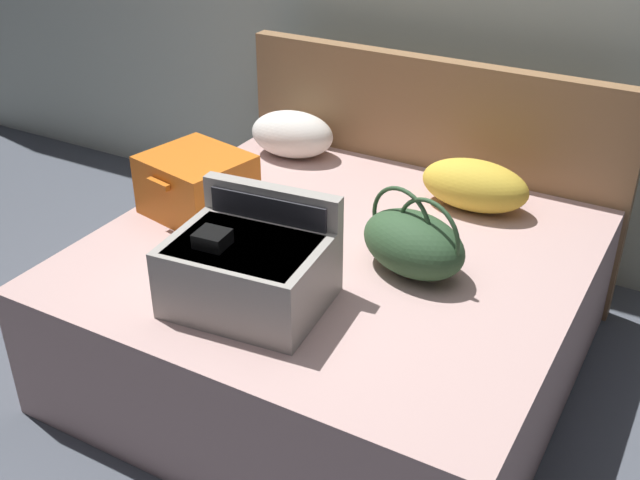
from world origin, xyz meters
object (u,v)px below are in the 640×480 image
(duffel_bag, at_px, (413,243))
(pillow_center_head, at_px, (475,185))
(bed, at_px, (336,308))
(hard_case_medium, at_px, (197,184))
(hard_case_large, at_px, (249,267))
(pillow_near_headboard, at_px, (292,134))

(duffel_bag, relative_size, pillow_center_head, 1.05)
(bed, distance_m, pillow_center_head, 0.77)
(hard_case_medium, relative_size, duffel_bag, 0.95)
(hard_case_large, distance_m, hard_case_medium, 0.73)
(hard_case_medium, bearing_deg, duffel_bag, 12.23)
(hard_case_medium, xyz_separation_m, pillow_center_head, (0.98, 0.60, -0.02))
(bed, distance_m, duffel_bag, 0.51)
(hard_case_large, xyz_separation_m, hard_case_medium, (-0.57, 0.46, -0.01))
(hard_case_large, bearing_deg, pillow_near_headboard, 108.92)
(pillow_center_head, bearing_deg, bed, -120.06)
(bed, distance_m, hard_case_large, 0.64)
(bed, xyz_separation_m, hard_case_medium, (-0.64, -0.02, 0.41))
(hard_case_medium, distance_m, pillow_center_head, 1.15)
(hard_case_large, distance_m, pillow_near_headboard, 1.27)
(duffel_bag, bearing_deg, hard_case_large, -130.28)
(hard_case_medium, xyz_separation_m, duffel_bag, (0.96, 0.01, -0.01))
(bed, bearing_deg, duffel_bag, -1.34)
(pillow_center_head, bearing_deg, duffel_bag, -92.06)
(duffel_bag, distance_m, pillow_near_headboard, 1.16)
(bed, height_order, pillow_center_head, pillow_center_head)
(duffel_bag, bearing_deg, hard_case_medium, -179.40)
(hard_case_large, bearing_deg, pillow_center_head, 62.56)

